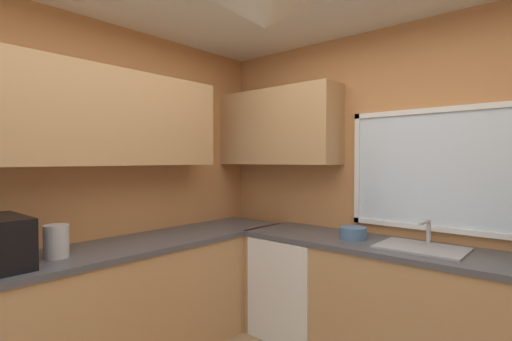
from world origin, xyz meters
TOP-DOWN VIEW (x-y plane):
  - room_shell at (-0.35, 0.41)m, footprint 3.57×3.51m
  - counter_run_left at (-1.42, 0.00)m, footprint 0.65×3.12m
  - counter_run_back at (0.21, 1.38)m, footprint 2.66×0.65m
  - dishwasher at (-0.76, 1.35)m, footprint 0.60×0.60m
  - kettle at (-1.40, -0.35)m, footprint 0.15×0.15m
  - sink_assembly at (0.25, 1.39)m, footprint 0.56×0.40m
  - bowl at (-0.25, 1.38)m, footprint 0.20×0.20m

SIDE VIEW (x-z plane):
  - dishwasher at x=-0.76m, z-range 0.00..0.84m
  - counter_run_left at x=-1.42m, z-range 0.00..0.88m
  - counter_run_back at x=0.21m, z-range 0.00..0.88m
  - sink_assembly at x=0.25m, z-range 0.80..0.99m
  - bowl at x=-0.25m, z-range 0.88..0.97m
  - kettle at x=-1.40m, z-range 0.88..1.09m
  - room_shell at x=-0.35m, z-range 0.41..3.03m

